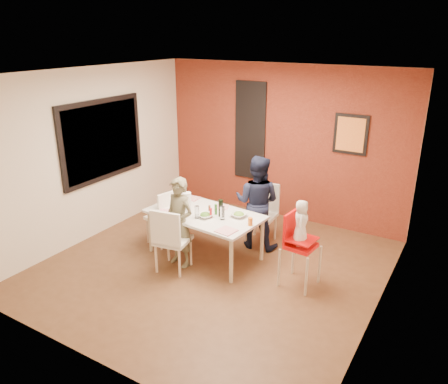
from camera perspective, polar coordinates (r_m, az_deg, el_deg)
The scene contains 35 objects.
ground at distance 6.39m, azimuth -1.41°, elevation -9.67°, with size 4.50×4.50×0.00m, color brown.
ceiling at distance 5.56m, azimuth -1.65°, elevation 15.21°, with size 4.50×4.50×0.02m, color silver.
wall_back at distance 7.75m, azimuth 7.50°, elevation 6.38°, with size 4.50×0.02×2.70m, color beige.
wall_front at distance 4.26m, azimuth -18.11°, elevation -6.43°, with size 4.50×0.02×2.70m, color beige.
wall_left at distance 7.25m, azimuth -16.75°, elevation 4.71°, with size 0.02×4.50×2.70m, color beige.
wall_right at distance 5.07m, azimuth 20.50°, elevation -2.39°, with size 0.02×4.50×2.70m, color beige.
brick_accent_wall at distance 7.73m, azimuth 7.44°, elevation 6.35°, with size 4.50×0.02×2.70m, color maroon.
picture_window_frame at distance 7.31m, azimuth -15.61°, elevation 6.57°, with size 0.05×1.70×1.30m, color black.
picture_window_pane at distance 7.30m, azimuth -15.52°, elevation 6.56°, with size 0.02×1.55×1.15m, color black.
glassblock_strip at distance 7.94m, azimuth 3.45°, elevation 7.96°, with size 0.55×0.03×1.70m, color silver.
glassblock_surround at distance 7.93m, azimuth 3.44°, elevation 7.95°, with size 0.60×0.03×1.76m, color black.
art_print_frame at distance 7.26m, azimuth 16.22°, elevation 7.24°, with size 0.54×0.03×0.64m, color black.
art_print_canvas at distance 7.25m, azimuth 16.19°, elevation 7.22°, with size 0.44×0.01×0.54m, color #F79937.
dining_table at distance 6.41m, azimuth -2.53°, elevation -3.27°, with size 1.74×1.08×0.69m.
chair_near at distance 6.06m, azimuth -7.08°, elevation -5.91°, with size 0.51×0.51×0.95m.
chair_far at distance 6.97m, azimuth 5.17°, elevation -2.28°, with size 0.46×0.46×0.94m.
chair_left at distance 6.85m, azimuth -7.66°, elevation -2.94°, with size 0.51×0.51×0.91m.
high_chair at distance 5.80m, azimuth 9.61°, elevation -6.50°, with size 0.46×0.46×1.01m.
child_near at distance 6.19m, azimuth -5.85°, elevation -4.00°, with size 0.48×0.31×1.31m, color brown.
child_far at distance 6.69m, azimuth 4.34°, elevation -1.33°, with size 0.71×0.56×1.47m, color black.
toddler at distance 5.66m, azimuth 10.02°, elevation -3.96°, with size 0.29×0.19×0.60m, color silver.
plate_near_left at distance 6.45m, azimuth -7.54°, elevation -2.63°, with size 0.23×0.23×0.01m, color white.
plate_far_mid at distance 6.59m, azimuth -0.34°, elevation -1.96°, with size 0.20×0.20×0.01m, color white.
plate_near_right at distance 5.82m, azimuth 0.29°, elevation -5.09°, with size 0.24×0.24×0.01m, color white.
plate_far_left at distance 6.94m, azimuth -4.17°, elevation -0.82°, with size 0.21×0.21×0.01m, color white.
salad_bowl_a at distance 6.24m, azimuth -2.48°, elevation -3.07°, with size 0.22×0.22×0.05m, color white.
salad_bowl_b at distance 6.25m, azimuth 1.95°, elevation -2.99°, with size 0.23×0.23×0.06m, color silver.
wine_bottle at distance 6.22m, azimuth -0.43°, elevation -2.12°, with size 0.07×0.07×0.25m, color black.
wine_glass_a at distance 6.19m, azimuth -3.56°, elevation -2.63°, with size 0.06×0.06×0.18m, color silver.
wine_glass_b at distance 6.14m, azimuth -0.22°, elevation -2.75°, with size 0.07×0.07×0.19m, color white.
paper_towel_roll at distance 6.43m, azimuth -4.87°, elevation -1.29°, with size 0.13×0.13×0.29m, color white.
condiment_red at distance 6.21m, azimuth -1.74°, elevation -2.73°, with size 0.04×0.04×0.14m, color red.
condiment_green at distance 6.31m, azimuth -1.07°, elevation -2.28°, with size 0.04×0.04×0.16m, color #2D6E24.
condiment_brown at distance 6.33m, azimuth -1.91°, elevation -2.32°, with size 0.03×0.03×0.13m, color brown.
sippy_cup at distance 5.98m, azimuth 3.45°, elevation -3.88°, with size 0.06×0.06×0.11m, color orange.
Camera 1 is at (2.99, -4.66, 3.19)m, focal length 35.00 mm.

